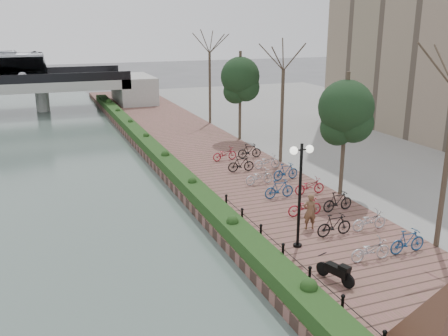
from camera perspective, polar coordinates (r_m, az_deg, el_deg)
ground at (r=17.11m, az=7.15°, el=-17.11°), size 220.00×220.00×0.00m
promenade at (r=33.21m, az=-0.89°, el=0.37°), size 8.00×75.00×0.50m
inland_pavement at (r=41.36m, az=20.42°, el=2.54°), size 24.00×75.00×0.50m
hedge at (r=34.44m, az=-7.66°, el=1.75°), size 1.10×56.00×0.60m
chain_fence at (r=18.79m, az=8.18°, el=-10.90°), size 0.10×14.10×0.70m
lamppost at (r=19.92m, az=8.76°, el=-0.51°), size 1.02×0.32×4.36m
motorcycle at (r=18.46m, az=12.60°, el=-11.35°), size 0.85×1.47×0.88m
pedestrian at (r=22.52m, az=9.78°, el=-4.91°), size 0.67×0.52×1.64m
bicycle_parking at (r=26.69m, az=8.03°, el=-2.21°), size 2.40×17.32×1.00m
street_trees at (r=29.83m, az=9.58°, el=5.09°), size 3.20×37.12×6.80m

